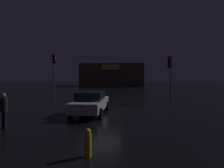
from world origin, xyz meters
name	(u,v)px	position (x,y,z in m)	size (l,w,h in m)	color
ground_plane	(102,110)	(0.00, 0.00, 0.00)	(120.00, 120.00, 0.00)	black
store_building	(113,75)	(-3.38, 33.37, 2.50)	(14.05, 7.54, 5.00)	brown
traffic_signal_main	(170,68)	(5.34, 5.50, 3.07)	(0.42, 0.42, 4.11)	#595B60
traffic_signal_opposite	(54,66)	(-5.73, 5.42, 3.31)	(0.42, 0.42, 4.50)	#595B60
car_near	(91,102)	(-0.45, -1.61, 0.71)	(1.95, 4.33, 1.38)	silver
pedestrian	(4,108)	(-3.45, -5.61, 0.93)	(0.47, 0.47, 1.60)	black
fire_hydrant	(88,143)	(1.02, -8.24, 0.41)	(0.22, 0.22, 0.83)	gold
bollard_kerb_a	(146,93)	(3.30, 7.54, 0.53)	(0.10, 0.10, 1.07)	#595B60
bollard_kerb_b	(180,95)	(6.47, 6.71, 0.49)	(0.08, 0.08, 0.98)	gold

